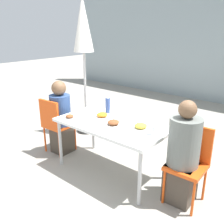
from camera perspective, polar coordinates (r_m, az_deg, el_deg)
ground_plane at (r=3.61m, az=-0.00°, el=-13.27°), size 24.00×24.00×0.00m
dining_table at (r=3.30m, az=-0.00°, el=-3.39°), size 1.49×0.80×0.72m
chair_left at (r=3.98m, az=-12.89°, el=-2.16°), size 0.42×0.42×0.89m
person_left at (r=3.98m, az=-11.59°, el=-1.55°), size 0.32×0.32×1.16m
chair_right at (r=2.97m, az=17.33°, el=-10.04°), size 0.41×0.41×0.89m
person_right at (r=2.90m, az=15.89°, el=-9.68°), size 0.35×0.35×1.21m
closed_umbrella at (r=4.52m, az=-6.61°, el=17.87°), size 0.36×0.36×2.45m
plate_0 at (r=3.09m, az=6.57°, el=-3.41°), size 0.28×0.28×0.07m
plate_1 at (r=3.18m, az=0.29°, el=-2.67°), size 0.27×0.27×0.07m
plate_2 at (r=3.46m, az=-2.27°, el=-0.87°), size 0.27×0.27×0.07m
plate_3 at (r=3.47m, az=-9.66°, el=-1.17°), size 0.20×0.20×0.06m
bottle at (r=3.64m, az=-0.99°, el=1.57°), size 0.07×0.07×0.24m
drinking_cup at (r=2.95m, az=9.31°, el=-4.20°), size 0.08×0.08×0.10m
salad_bowl at (r=3.40m, az=1.83°, el=-1.21°), size 0.16×0.16×0.06m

